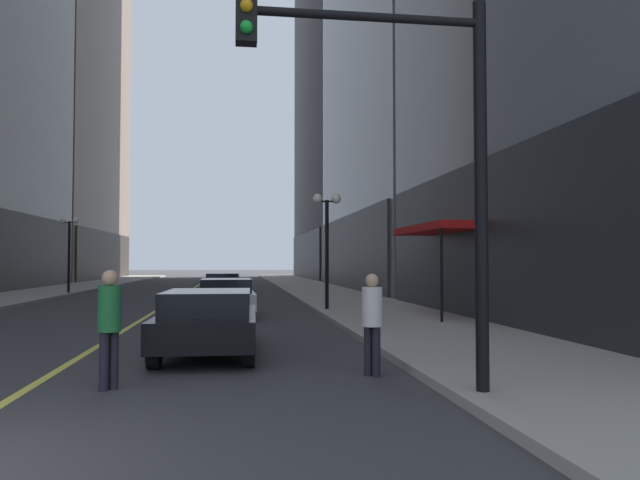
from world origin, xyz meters
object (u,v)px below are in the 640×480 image
object	(u,v)px
car_blue	(224,285)
street_lamp_right_mid	(327,225)
pedestrian_in_green_parka	(109,319)
pedestrian_in_white_shirt	(372,316)
car_silver	(226,296)
traffic_light_near_right	(406,125)
fire_hydrant_right	(371,314)
car_black	(208,320)
street_lamp_left_far	(69,238)

from	to	relation	value
car_blue	street_lamp_right_mid	size ratio (longest dim) A/B	1.08
pedestrian_in_green_parka	pedestrian_in_white_shirt	bearing A→B (deg)	7.23
car_silver	traffic_light_near_right	distance (m)	13.62
traffic_light_near_right	fire_hydrant_right	distance (m)	9.78
car_black	pedestrian_in_green_parka	xyz separation A→B (m)	(-1.31, -3.09, 0.32)
pedestrian_in_green_parka	pedestrian_in_white_shirt	size ratio (longest dim) A/B	1.04
pedestrian_in_white_shirt	traffic_light_near_right	world-z (taller)	traffic_light_near_right
street_lamp_left_far	street_lamp_right_mid	bearing A→B (deg)	-47.00
street_lamp_left_far	street_lamp_right_mid	xyz separation A→B (m)	(12.80, -13.72, 0.00)
car_black	pedestrian_in_green_parka	world-z (taller)	pedestrian_in_green_parka
fire_hydrant_right	street_lamp_left_far	bearing A→B (deg)	125.07
street_lamp_right_mid	car_blue	bearing A→B (deg)	113.85
street_lamp_left_far	street_lamp_right_mid	size ratio (longest dim) A/B	1.00
car_blue	traffic_light_near_right	distance (m)	23.66
pedestrian_in_green_parka	street_lamp_right_mid	size ratio (longest dim) A/B	0.40
pedestrian_in_green_parka	street_lamp_left_far	xyz separation A→B (m)	(-7.62, 26.50, 2.22)
car_silver	fire_hydrant_right	xyz separation A→B (m)	(4.18, -3.96, -0.32)
car_blue	pedestrian_in_green_parka	xyz separation A→B (m)	(-1.20, -21.78, 0.32)
fire_hydrant_right	car_silver	bearing A→B (deg)	136.53
car_black	traffic_light_near_right	xyz separation A→B (m)	(2.83, -4.59, 3.02)
traffic_light_near_right	fire_hydrant_right	size ratio (longest dim) A/B	7.06
pedestrian_in_green_parka	car_silver	bearing A→B (deg)	82.54
car_black	street_lamp_left_far	xyz separation A→B (m)	(-8.92, 23.42, 2.54)
pedestrian_in_white_shirt	car_blue	bearing A→B (deg)	97.80
car_black	car_blue	bearing A→B (deg)	90.31
car_black	car_blue	distance (m)	18.69
street_lamp_left_far	fire_hydrant_right	size ratio (longest dim) A/B	5.54
traffic_light_near_right	street_lamp_right_mid	size ratio (longest dim) A/B	1.28
traffic_light_near_right	street_lamp_left_far	distance (m)	30.38
car_blue	fire_hydrant_right	size ratio (longest dim) A/B	6.00
car_blue	fire_hydrant_right	distance (m)	14.92
car_blue	fire_hydrant_right	bearing A→B (deg)	-72.52
fire_hydrant_right	car_black	bearing A→B (deg)	-134.41
car_silver	street_lamp_left_far	bearing A→B (deg)	121.33
pedestrian_in_green_parka	fire_hydrant_right	xyz separation A→B (m)	(5.68, 7.55, -0.64)
car_silver	traffic_light_near_right	size ratio (longest dim) A/B	0.72
pedestrian_in_green_parka	traffic_light_near_right	size ratio (longest dim) A/B	0.31
traffic_light_near_right	street_lamp_left_far	size ratio (longest dim) A/B	1.28
car_silver	street_lamp_right_mid	distance (m)	4.64
pedestrian_in_white_shirt	street_lamp_left_far	bearing A→B (deg)	114.30
street_lamp_left_far	car_blue	bearing A→B (deg)	-28.16
pedestrian_in_green_parka	street_lamp_right_mid	bearing A→B (deg)	67.92
pedestrian_in_white_shirt	street_lamp_left_far	size ratio (longest dim) A/B	0.38
traffic_light_near_right	pedestrian_in_green_parka	bearing A→B (deg)	159.95
car_silver	street_lamp_left_far	size ratio (longest dim) A/B	0.92
pedestrian_in_white_shirt	street_lamp_right_mid	world-z (taller)	street_lamp_right_mid
car_black	street_lamp_left_far	size ratio (longest dim) A/B	0.99
car_black	street_lamp_right_mid	xyz separation A→B (m)	(3.88, 9.69, 2.54)
car_silver	street_lamp_right_mid	world-z (taller)	street_lamp_right_mid
fire_hydrant_right	car_blue	bearing A→B (deg)	107.48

